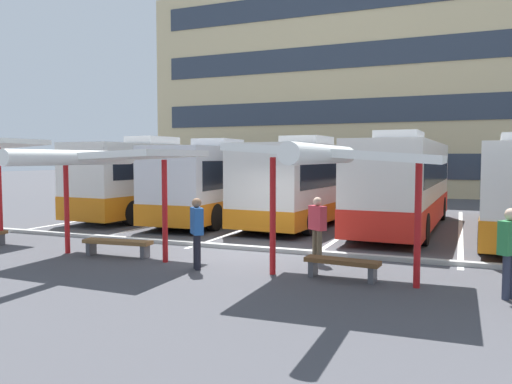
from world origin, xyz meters
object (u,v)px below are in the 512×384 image
object	(u,v)px
bench_3	(342,264)
waiting_passenger_1	(317,224)
waiting_shelter_1	(106,159)
waiting_passenger_0	(197,228)
coach_bus_0	(172,179)
waiting_passenger_2	(510,246)
coach_bus_3	(404,185)
waiting_shelter_2	(339,156)
coach_bus_2	(319,182)
coach_bus_1	(232,182)
bench_2	(118,244)

from	to	relation	value
bench_3	waiting_passenger_1	xyz separation A→B (m)	(-1.00, 1.59, 0.64)
waiting_shelter_1	bench_3	size ratio (longest dim) A/B	2.92
waiting_passenger_0	coach_bus_0	bearing A→B (deg)	124.38
waiting_passenger_2	waiting_passenger_1	bearing A→B (deg)	155.67
waiting_shelter_1	waiting_passenger_1	bearing A→B (deg)	18.93
waiting_shelter_1	waiting_passenger_2	world-z (taller)	waiting_shelter_1
waiting_shelter_1	coach_bus_3	bearing A→B (deg)	53.22
coach_bus_0	waiting_passenger_2	distance (m)	17.26
bench_3	waiting_passenger_1	bearing A→B (deg)	122.15
coach_bus_3	waiting_shelter_2	bearing A→B (deg)	-92.56
coach_bus_2	waiting_passenger_1	size ratio (longest dim) A/B	7.30
waiting_passenger_2	coach_bus_1	bearing A→B (deg)	135.96
coach_bus_0	waiting_passenger_0	bearing A→B (deg)	-55.62
coach_bus_3	bench_2	distance (m)	10.81
bench_3	waiting_shelter_1	bearing A→B (deg)	-178.21
waiting_passenger_2	coach_bus_2	bearing A→B (deg)	121.71
bench_3	waiting_passenger_2	size ratio (longest dim) A/B	0.98
coach_bus_2	waiting_passenger_2	distance (m)	12.52
bench_3	waiting_passenger_1	distance (m)	1.99
coach_bus_3	waiting_passenger_0	size ratio (longest dim) A/B	5.94
coach_bus_1	waiting_shelter_1	size ratio (longest dim) A/B	2.42
coach_bus_2	waiting_shelter_1	xyz separation A→B (m)	(-2.92, -10.49, 1.00)
coach_bus_2	waiting_shelter_2	size ratio (longest dim) A/B	2.31
waiting_passenger_1	bench_3	bearing A→B (deg)	-57.85
coach_bus_2	bench_3	xyz separation A→B (m)	(3.30, -10.30, -1.32)
coach_bus_1	waiting_passenger_1	world-z (taller)	coach_bus_1
waiting_shelter_1	waiting_passenger_1	world-z (taller)	waiting_shelter_1
coach_bus_1	bench_2	bearing A→B (deg)	-83.87
coach_bus_0	bench_2	xyz separation A→B (m)	(4.31, -9.79, -1.33)
coach_bus_2	waiting_shelter_1	world-z (taller)	coach_bus_2
waiting_passenger_1	waiting_passenger_2	world-z (taller)	waiting_passenger_2
coach_bus_1	bench_3	world-z (taller)	coach_bus_1
waiting_shelter_2	waiting_passenger_1	world-z (taller)	waiting_shelter_2
coach_bus_1	waiting_passenger_1	bearing A→B (deg)	-52.84
coach_bus_2	waiting_passenger_1	xyz separation A→B (m)	(2.30, -8.70, -0.68)
coach_bus_3	waiting_shelter_2	distance (m)	9.16
coach_bus_2	bench_3	bearing A→B (deg)	-72.23
waiting_shelter_1	waiting_passenger_2	bearing A→B (deg)	-0.86
coach_bus_1	coach_bus_2	world-z (taller)	coach_bus_2
coach_bus_1	waiting_shelter_2	bearing A→B (deg)	-54.74
coach_bus_0	coach_bus_3	xyz separation A→B (m)	(10.94, -1.34, -0.01)
waiting_shelter_2	waiting_passenger_0	distance (m)	3.85
coach_bus_0	coach_bus_1	distance (m)	3.28
bench_2	waiting_shelter_2	distance (m)	6.69
bench_2	waiting_passenger_2	xyz separation A→B (m)	(9.49, -0.56, 0.67)
coach_bus_3	waiting_passenger_1	xyz separation A→B (m)	(-1.41, -7.07, -0.69)
coach_bus_2	bench_2	bearing A→B (deg)	-106.17
bench_2	waiting_shelter_2	world-z (taller)	waiting_shelter_2
waiting_passenger_1	waiting_passenger_2	bearing A→B (deg)	-24.33
bench_3	waiting_passenger_0	size ratio (longest dim) A/B	0.98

